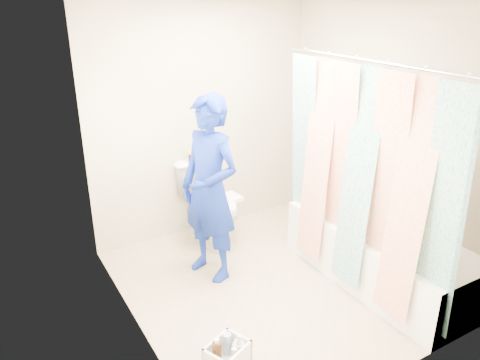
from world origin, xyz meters
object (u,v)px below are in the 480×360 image
bathtub (379,254)px  toilet (210,203)px  plumber (210,190)px  cleaning_caddy (228,355)px

bathtub → toilet: size_ratio=2.15×
bathtub → plumber: size_ratio=1.06×
plumber → cleaning_caddy: 1.39m
plumber → cleaning_caddy: bearing=-40.4°
cleaning_caddy → bathtub: bearing=-15.0°
toilet → plumber: bearing=-121.8°
toilet → plumber: plumber is taller
plumber → cleaning_caddy: size_ratio=4.77×
bathtub → plumber: plumber is taller
toilet → plumber: (-0.28, -0.57, 0.42)m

